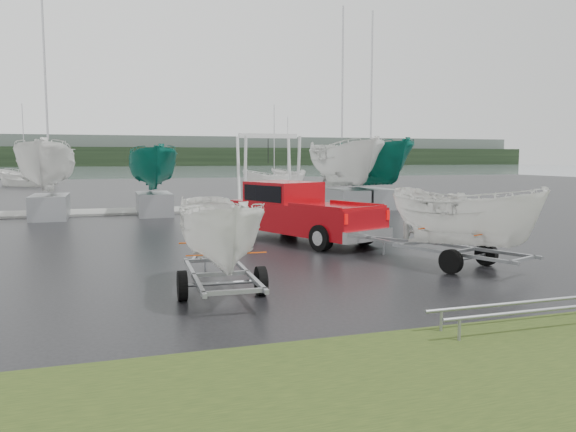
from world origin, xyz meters
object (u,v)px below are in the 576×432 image
at_px(boat_hoist, 268,160).
at_px(pickup_truck, 297,210).
at_px(trailer_hitched, 465,166).
at_px(trailer_parked, 219,173).

bearing_deg(boat_hoist, pickup_truck, -101.19).
relative_size(trailer_hitched, boat_hoist, 1.17).
distance_m(trailer_parked, boat_hoist, 19.84).
bearing_deg(trailer_hitched, boat_hoist, 68.18).
distance_m(pickup_truck, trailer_parked, 8.13).
height_order(pickup_truck, boat_hoist, boat_hoist).
bearing_deg(boat_hoist, trailer_parked, -108.65).
relative_size(trailer_hitched, trailer_parked, 1.05).
height_order(trailer_hitched, boat_hoist, trailer_hitched).
distance_m(pickup_truck, boat_hoist, 12.21).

